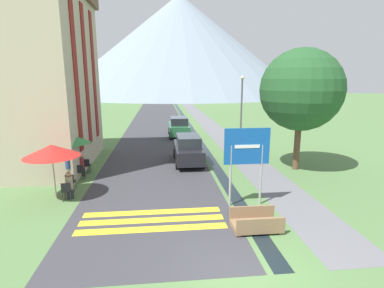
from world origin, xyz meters
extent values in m
plane|color=#517542|center=(0.00, 20.00, 0.00)|extent=(160.00, 160.00, 0.00)
cube|color=#38383D|center=(-2.50, 30.00, 0.00)|extent=(6.40, 60.00, 0.01)
cube|color=slate|center=(3.60, 30.00, 0.00)|extent=(2.20, 60.00, 0.01)
cube|color=black|center=(1.20, 30.00, 0.00)|extent=(0.60, 60.00, 0.00)
cube|color=yellow|center=(-2.50, 2.92, 0.01)|extent=(5.44, 0.44, 0.01)
cube|color=yellow|center=(-2.50, 3.62, 0.01)|extent=(5.44, 0.44, 0.01)
cube|color=yellow|center=(-2.50, 4.32, 0.01)|extent=(5.44, 0.44, 0.01)
cone|color=gray|center=(5.09, 98.57, 16.26)|extent=(81.80, 81.80, 32.52)
cube|color=#BCAD93|center=(-9.40, 12.00, 5.45)|extent=(5.77, 8.14, 10.90)
cube|color=maroon|center=(-6.48, 9.76, 5.45)|extent=(0.06, 0.70, 8.18)
cube|color=maroon|center=(-6.48, 12.00, 5.45)|extent=(0.06, 0.70, 8.18)
cube|color=maroon|center=(-6.48, 14.24, 5.45)|extent=(0.06, 0.70, 8.18)
cylinder|color=#9E9EA3|center=(0.74, 4.67, 1.31)|extent=(0.10, 0.10, 2.62)
cylinder|color=#9E9EA3|center=(2.05, 4.67, 1.31)|extent=(0.10, 0.10, 2.62)
cube|color=#1451AD|center=(1.39, 4.65, 2.57)|extent=(1.91, 0.05, 1.51)
cube|color=white|center=(1.39, 4.62, 2.57)|extent=(1.05, 0.02, 0.14)
cube|color=#846647|center=(1.20, 2.55, 0.14)|extent=(1.70, 1.10, 0.12)
cube|color=#846647|center=(1.20, 2.04, 0.43)|extent=(1.70, 0.08, 0.45)
cube|color=#846647|center=(1.20, 3.06, 0.43)|extent=(1.70, 0.08, 0.45)
cube|color=#846647|center=(0.43, 2.55, 0.04)|extent=(0.16, 0.99, 0.08)
cube|color=#846647|center=(1.97, 2.55, 0.04)|extent=(0.16, 0.99, 0.08)
cube|color=black|center=(-0.40, 11.45, 0.72)|extent=(1.64, 4.22, 0.84)
cube|color=#23282D|center=(-0.40, 11.24, 1.48)|extent=(1.39, 2.32, 0.68)
cylinder|color=black|center=(-1.18, 12.76, 0.30)|extent=(0.18, 0.60, 0.60)
cylinder|color=black|center=(0.38, 12.76, 0.30)|extent=(0.18, 0.60, 0.60)
cylinder|color=black|center=(-1.18, 10.14, 0.30)|extent=(0.18, 0.60, 0.60)
cylinder|color=black|center=(0.38, 10.14, 0.30)|extent=(0.18, 0.60, 0.60)
cube|color=#28663D|center=(-0.40, 20.64, 0.72)|extent=(1.80, 4.28, 0.84)
cube|color=#23282D|center=(-0.40, 20.42, 1.48)|extent=(1.53, 2.35, 0.68)
cylinder|color=black|center=(-1.26, 21.96, 0.30)|extent=(0.18, 0.60, 0.60)
cylinder|color=black|center=(0.46, 21.96, 0.30)|extent=(0.18, 0.60, 0.60)
cylinder|color=black|center=(-1.26, 19.31, 0.30)|extent=(0.18, 0.60, 0.60)
cylinder|color=black|center=(0.46, 19.31, 0.30)|extent=(0.18, 0.60, 0.60)
cube|color=#232328|center=(-6.41, 8.80, 0.45)|extent=(0.40, 0.40, 0.04)
cube|color=#232328|center=(-6.41, 8.62, 0.65)|extent=(0.40, 0.04, 0.40)
cylinder|color=#232328|center=(-6.58, 8.97, 0.23)|extent=(0.03, 0.03, 0.45)
cylinder|color=#232328|center=(-6.24, 8.97, 0.23)|extent=(0.03, 0.03, 0.45)
cylinder|color=#232328|center=(-6.58, 8.63, 0.23)|extent=(0.03, 0.03, 0.45)
cylinder|color=#232328|center=(-6.24, 8.63, 0.23)|extent=(0.03, 0.03, 0.45)
cube|color=#232328|center=(-6.45, 7.19, 0.45)|extent=(0.40, 0.40, 0.04)
cube|color=#232328|center=(-6.45, 7.01, 0.65)|extent=(0.40, 0.04, 0.40)
cylinder|color=#232328|center=(-6.62, 7.36, 0.23)|extent=(0.03, 0.03, 0.45)
cylinder|color=#232328|center=(-6.28, 7.36, 0.23)|extent=(0.03, 0.03, 0.45)
cylinder|color=#232328|center=(-6.62, 7.02, 0.23)|extent=(0.03, 0.03, 0.45)
cylinder|color=#232328|center=(-6.28, 7.02, 0.23)|extent=(0.03, 0.03, 0.45)
cube|color=#232328|center=(-6.34, 9.96, 0.45)|extent=(0.40, 0.40, 0.04)
cube|color=#232328|center=(-6.34, 9.78, 0.65)|extent=(0.40, 0.04, 0.40)
cylinder|color=#232328|center=(-6.51, 10.13, 0.23)|extent=(0.03, 0.03, 0.45)
cylinder|color=#232328|center=(-6.17, 10.13, 0.23)|extent=(0.03, 0.03, 0.45)
cylinder|color=#232328|center=(-6.51, 9.79, 0.23)|extent=(0.03, 0.03, 0.45)
cylinder|color=#232328|center=(-6.17, 9.79, 0.23)|extent=(0.03, 0.03, 0.45)
cube|color=#232328|center=(-6.47, 9.98, 0.45)|extent=(0.40, 0.40, 0.04)
cube|color=#232328|center=(-6.47, 9.80, 0.65)|extent=(0.40, 0.04, 0.40)
cylinder|color=#232328|center=(-6.64, 10.15, 0.23)|extent=(0.03, 0.03, 0.45)
cylinder|color=#232328|center=(-6.30, 10.15, 0.23)|extent=(0.03, 0.03, 0.45)
cylinder|color=#232328|center=(-6.64, 9.81, 0.23)|extent=(0.03, 0.03, 0.45)
cylinder|color=#232328|center=(-6.30, 9.81, 0.23)|extent=(0.03, 0.03, 0.45)
cube|color=#232328|center=(-6.26, 5.98, 0.45)|extent=(0.40, 0.40, 0.04)
cube|color=#232328|center=(-6.26, 5.80, 0.65)|extent=(0.40, 0.04, 0.40)
cylinder|color=#232328|center=(-6.43, 6.15, 0.23)|extent=(0.03, 0.03, 0.45)
cylinder|color=#232328|center=(-6.09, 6.15, 0.23)|extent=(0.03, 0.03, 0.45)
cylinder|color=#232328|center=(-6.43, 5.81, 0.23)|extent=(0.03, 0.03, 0.45)
cylinder|color=#232328|center=(-6.09, 5.81, 0.23)|extent=(0.03, 0.03, 0.45)
cylinder|color=#B7B2A8|center=(-6.85, 6.24, 1.16)|extent=(0.06, 0.06, 2.32)
cone|color=red|center=(-6.85, 6.24, 2.22)|extent=(2.39, 2.39, 0.54)
cylinder|color=#B7B2A8|center=(-6.82, 9.03, 1.14)|extent=(0.06, 0.06, 2.28)
cone|color=#338442|center=(-6.82, 9.03, 2.18)|extent=(1.98, 1.98, 0.46)
cylinder|color=#282833|center=(-6.30, 6.12, 0.23)|extent=(0.14, 0.14, 0.46)
cylinder|color=#282833|center=(-6.12, 6.12, 0.23)|extent=(0.14, 0.14, 0.46)
cylinder|color=gray|center=(-6.21, 6.12, 0.76)|extent=(0.32, 0.32, 0.60)
sphere|color=#9E755B|center=(-6.21, 6.12, 1.16)|extent=(0.22, 0.22, 0.22)
cylinder|color=#282833|center=(-6.85, 8.03, 0.44)|extent=(0.14, 0.14, 0.88)
cylinder|color=#282833|center=(-6.67, 8.03, 0.44)|extent=(0.14, 0.14, 0.88)
cylinder|color=navy|center=(-6.76, 8.03, 1.16)|extent=(0.32, 0.32, 0.56)
sphere|color=tan|center=(-6.76, 8.03, 1.54)|extent=(0.22, 0.22, 0.22)
cylinder|color=#282833|center=(-6.58, 9.36, 0.23)|extent=(0.14, 0.14, 0.46)
cylinder|color=#282833|center=(-6.40, 9.36, 0.23)|extent=(0.14, 0.14, 0.46)
cylinder|color=maroon|center=(-6.49, 9.36, 0.75)|extent=(0.32, 0.32, 0.59)
sphere|color=#9E755B|center=(-6.49, 9.36, 1.14)|extent=(0.22, 0.22, 0.22)
cylinder|color=#515156|center=(3.70, 14.04, 2.62)|extent=(0.12, 0.12, 5.23)
sphere|color=silver|center=(3.70, 14.04, 5.35)|extent=(0.28, 0.28, 0.28)
cylinder|color=brown|center=(5.85, 9.42, 1.34)|extent=(0.36, 0.36, 2.69)
sphere|color=#235128|center=(5.85, 9.42, 4.66)|extent=(4.65, 4.65, 4.65)
camera|label=1|loc=(-2.12, -6.98, 5.26)|focal=28.00mm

